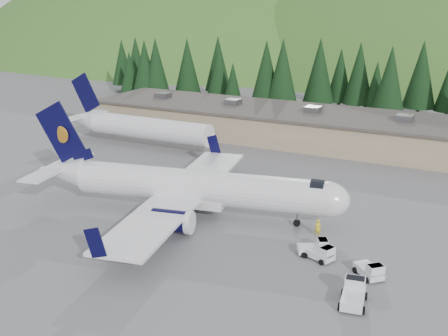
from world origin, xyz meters
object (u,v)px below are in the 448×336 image
terminal_building (284,124)px  baggage_tug_d (321,253)px  ramp_worker (318,228)px  baggage_tug_c (354,294)px  second_airliner (135,126)px  baggage_tug_a (315,247)px  baggage_tug_b (370,271)px  airliner (190,187)px

terminal_building → baggage_tug_d: size_ratio=22.11×
ramp_worker → baggage_tug_c: bearing=98.5°
second_airliner → baggage_tug_d: bearing=-33.0°
baggage_tug_a → baggage_tug_d: 1.32m
second_airliner → baggage_tug_b: second_airliner is taller
baggage_tug_b → baggage_tug_d: baggage_tug_b is taller
baggage_tug_b → ramp_worker: size_ratio=1.70×
second_airliner → baggage_tug_c: (45.41, -32.55, -2.50)m
baggage_tug_b → ramp_worker: bearing=-178.9°
baggage_tug_d → baggage_tug_c: bearing=-31.7°
second_airliner → ramp_worker: bearing=-28.8°
airliner → baggage_tug_d: size_ratio=11.42×
airliner → baggage_tug_b: (21.72, -5.48, -2.56)m
baggage_tug_a → baggage_tug_b: bearing=-51.0°
airliner → baggage_tug_c: 24.02m
airliner → baggage_tug_a: 16.40m
baggage_tug_a → terminal_building: bearing=86.4°
airliner → baggage_tug_b: airliner is taller
second_airliner → terminal_building: second_airliner is taller
second_airliner → baggage_tug_d: 48.50m
airliner → baggage_tug_c: size_ratio=9.99×
terminal_building → ramp_worker: size_ratio=38.79×
baggage_tug_a → baggage_tug_c: size_ratio=0.87×
baggage_tug_a → baggage_tug_c: (5.66, -7.18, 0.14)m
airliner → ramp_worker: bearing=-7.6°
second_airliner → baggage_tug_a: bearing=-32.5°
ramp_worker → baggage_tug_a: bearing=83.3°
baggage_tug_b → ramp_worker: (-7.03, 6.52, 0.22)m
baggage_tug_b → baggage_tug_c: bearing=-48.1°
terminal_building → second_airliner: bearing=-141.2°
baggage_tug_a → airliner: bearing=139.5°
baggage_tug_a → terminal_building: terminal_building is taller
terminal_building → baggage_tug_d: (20.72, -42.35, -1.93)m
baggage_tug_c → baggage_tug_d: baggage_tug_c is taller
second_airliner → baggage_tug_d: second_airliner is taller
airliner → second_airliner: size_ratio=1.33×
airliner → baggage_tug_a: airliner is taller
baggage_tug_c → airliner: bearing=54.8°
baggage_tug_a → baggage_tug_b: baggage_tug_b is taller
baggage_tug_c → terminal_building: 54.87m
airliner → ramp_worker: airliner is taller
second_airliner → terminal_building: size_ratio=0.39×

